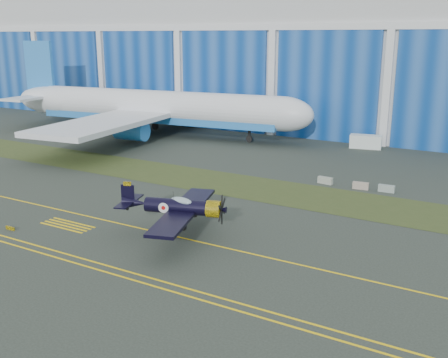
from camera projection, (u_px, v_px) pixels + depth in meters
The scene contains 15 objects.
ground at pixel (258, 233), 52.31m from camera, with size 260.00×260.00×0.00m, color #323A33.
grass_median at pixel (309, 197), 63.95m from camera, with size 260.00×10.00×0.02m, color #475128.
hangar at pixel (416, 56), 108.08m from camera, with size 220.00×45.70×30.00m.
taxiway_centreline at pixel (233, 249), 48.15m from camera, with size 200.00×0.20×0.02m, color yellow.
edge_line_near at pixel (172, 291), 40.24m from camera, with size 80.00×0.20×0.02m, color yellow.
edge_line_far at pixel (180, 286), 41.07m from camera, with size 80.00×0.20×0.02m, color yellow.
hold_short_ladder at pixel (68, 225), 54.34m from camera, with size 6.00×2.40×0.02m, color yellow, non-canonical shape.
guard_board_left at pixel (10, 228), 53.00m from camera, with size 1.20×0.15×0.35m, color yellow.
warbird at pixel (177, 206), 50.41m from camera, with size 15.57×17.17×4.24m.
jetliner at pixel (155, 71), 100.96m from camera, with size 77.89×68.57×24.73m.
shipping_container at pixel (366, 142), 91.18m from camera, with size 5.35×2.14×2.32m, color silver.
cart at pixel (97, 118), 121.35m from camera, with size 1.96×1.18×1.18m, color white.
barrier_a at pixel (325, 180), 69.47m from camera, with size 2.00×0.60×0.90m, color #949B8D.
barrier_b at pixel (361, 186), 67.00m from camera, with size 2.00×0.60×0.90m, color #A09282.
barrier_c at pixel (386, 189), 65.76m from camera, with size 2.00×0.60×0.90m, color gray.
Camera 1 is at (21.88, -44.00, 19.02)m, focal length 42.00 mm.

